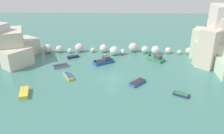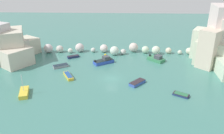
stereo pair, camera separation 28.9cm
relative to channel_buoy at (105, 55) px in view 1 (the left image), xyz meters
name	(u,v)px [view 1 (the left image)]	position (x,y,z in m)	size (l,w,h in m)	color
cove_water	(111,78)	(2.28, -14.23, -0.33)	(160.00, 160.00, 0.00)	#427E73
cliff_headland_left	(3,46)	(-26.77, -3.76, 3.59)	(18.53, 17.59, 10.19)	beige
cliff_headland_right	(222,44)	(30.56, -2.81, 4.31)	(21.28, 22.50, 14.57)	beige
rock_breakwater	(112,49)	(1.74, 2.60, 0.84)	(42.99, 5.57, 2.69)	silver
channel_buoy	(105,55)	(0.00, 0.00, 0.00)	(0.65, 0.65, 0.65)	gold
moored_boat_0	(137,83)	(7.96, -16.80, 0.02)	(3.76, 3.92, 0.69)	#3857B1
moored_boat_1	(181,94)	(16.21, -21.39, -0.09)	(3.34, 2.76, 0.45)	navy
moored_boat_2	(24,93)	(-14.60, -22.10, 0.10)	(2.73, 4.57, 4.46)	gold
moored_boat_3	(60,66)	(-10.69, -8.37, 0.00)	(3.91, 3.11, 0.66)	gray
moored_boat_4	(73,57)	(-8.78, -1.69, -0.02)	(3.32, 2.52, 0.61)	navy
moored_boat_5	(156,59)	(13.87, -3.14, 0.27)	(4.76, 4.64, 1.68)	#398456
moored_boat_6	(104,61)	(0.01, -5.32, 0.32)	(5.49, 4.52, 1.85)	blue
moored_boat_7	(68,76)	(-7.52, -14.00, 0.01)	(3.13, 4.44, 0.69)	gold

